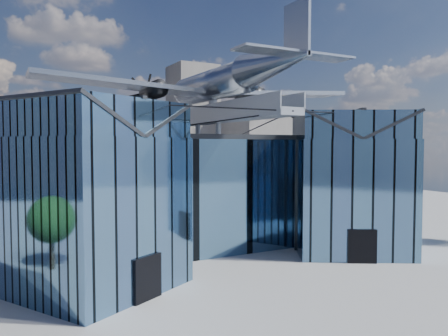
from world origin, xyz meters
name	(u,v)px	position (x,y,z in m)	size (l,w,h in m)	color
ground_plane	(236,263)	(0.00, 0.00, 0.00)	(120.00, 120.00, 0.00)	gray
museum	(204,185)	(0.00, 5.82, 5.54)	(32.88, 24.50, 17.60)	#4C729B
bg_towers	(105,140)	(1.45, 50.49, 10.01)	(77.00, 24.50, 26.00)	slate
tree_side_e	(372,193)	(25.69, 10.82, 3.08)	(3.59, 3.59, 4.55)	black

